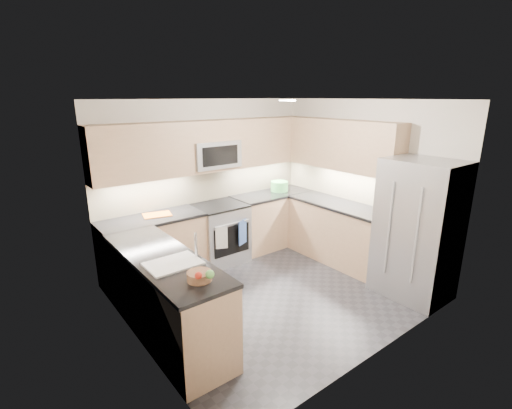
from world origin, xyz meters
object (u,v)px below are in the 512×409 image
Objects in this scene: microwave at (213,154)px; gas_range at (220,234)px; utensil_bowl at (279,186)px; cutting_board at (157,215)px; fruit_basket at (199,276)px; refrigerator at (418,230)px.

gas_range is at bearing -90.00° from microwave.
microwave is (0.00, 0.12, 1.24)m from gas_range.
utensil_bowl is at bearing 2.58° from gas_range.
gas_range is 1.10m from cutting_board.
fruit_basket is (-1.46, -1.97, 0.53)m from gas_range.
gas_range is 1.25m from microwave.
microwave reaches higher than utensil_bowl.
utensil_bowl is (-0.17, 2.48, 0.13)m from refrigerator.
utensil_bowl is at bearing 93.93° from refrigerator.
refrigerator is 3.48m from cutting_board.
fruit_basket is (-2.74, -2.03, -0.04)m from utensil_bowl.
utensil_bowl reaches higher than cutting_board.
cutting_board is at bearing -176.84° from microwave.
utensil_bowl reaches higher than fruit_basket.
microwave is 3.36× the size of fruit_basket.
fruit_basket is (-1.46, -2.10, -0.72)m from microwave.
microwave is 2.65m from fruit_basket.
microwave is 1.24m from cutting_board.
gas_range is 2.42× the size of cutting_board.
cutting_board is 1.66× the size of fruit_basket.
cutting_board reaches higher than gas_range.
refrigerator is 7.95× the size of fruit_basket.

